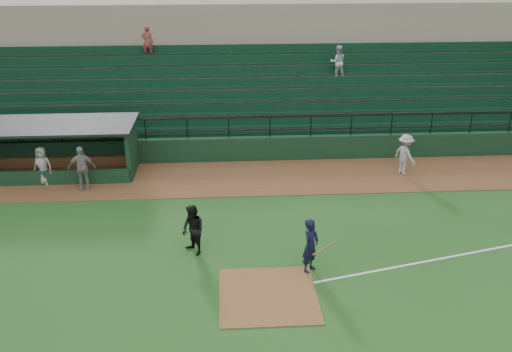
{
  "coord_description": "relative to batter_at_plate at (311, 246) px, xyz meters",
  "views": [
    {
      "loc": [
        -1.21,
        -14.73,
        10.03
      ],
      "look_at": [
        0.0,
        5.0,
        1.4
      ],
      "focal_mm": 38.0,
      "sensor_mm": 36.0,
      "label": 1
    }
  ],
  "objects": [
    {
      "name": "umpire",
      "position": [
        -3.86,
        1.34,
        -0.04
      ],
      "size": [
        1.08,
        1.12,
        1.81
      ],
      "primitive_type": "imported",
      "rotation": [
        0.0,
        0.0,
        -0.91
      ],
      "color": "black",
      "rests_on": "ground"
    },
    {
      "name": "foul_line",
      "position": [
        6.51,
        0.91,
        -0.95
      ],
      "size": [
        17.49,
        4.44,
        0.01
      ],
      "primitive_type": "cube",
      "rotation": [
        0.0,
        0.0,
        0.24
      ],
      "color": "white",
      "rests_on": "ground"
    },
    {
      "name": "warning_track",
      "position": [
        -1.49,
        7.71,
        -0.94
      ],
      "size": [
        40.0,
        4.0,
        0.03
      ],
      "primitive_type": "cube",
      "color": "brown",
      "rests_on": "ground"
    },
    {
      "name": "stadium_structure",
      "position": [
        -1.49,
        16.17,
        1.35
      ],
      "size": [
        38.0,
        13.08,
        6.4
      ],
      "color": "black",
      "rests_on": "ground"
    },
    {
      "name": "home_plate_dirt",
      "position": [
        -1.49,
        -1.29,
        -0.94
      ],
      "size": [
        3.0,
        3.0,
        0.03
      ],
      "primitive_type": "cube",
      "color": "brown",
      "rests_on": "ground"
    },
    {
      "name": "dugout",
      "position": [
        -11.24,
        9.27,
        0.38
      ],
      "size": [
        8.9,
        3.2,
        2.42
      ],
      "color": "black",
      "rests_on": "ground"
    },
    {
      "name": "ground",
      "position": [
        -1.49,
        -0.29,
        -0.95
      ],
      "size": [
        90.0,
        90.0,
        0.0
      ],
      "primitive_type": "plane",
      "color": "#1F4F19",
      "rests_on": "ground"
    },
    {
      "name": "runner",
      "position": [
        5.57,
        7.71,
        0.03
      ],
      "size": [
        1.18,
        1.42,
        1.91
      ],
      "primitive_type": "imported",
      "rotation": [
        0.0,
        0.0,
        2.03
      ],
      "color": "#ABA6A0",
      "rests_on": "warning_track"
    },
    {
      "name": "dugout_player_a",
      "position": [
        -8.9,
        6.95,
        0.05
      ],
      "size": [
        1.19,
        0.59,
        1.95
      ],
      "primitive_type": "imported",
      "rotation": [
        0.0,
        0.0,
        0.1
      ],
      "color": "gray",
      "rests_on": "warning_track"
    },
    {
      "name": "batter_at_plate",
      "position": [
        0.0,
        0.0,
        0.0
      ],
      "size": [
        1.19,
        0.83,
        1.9
      ],
      "color": "black",
      "rests_on": "ground"
    },
    {
      "name": "dugout_player_b",
      "position": [
        -10.75,
        7.6,
        -0.06
      ],
      "size": [
        0.94,
        0.7,
        1.73
      ],
      "primitive_type": "imported",
      "rotation": [
        0.0,
        0.0,
        -0.19
      ],
      "color": "#9D9893",
      "rests_on": "warning_track"
    }
  ]
}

